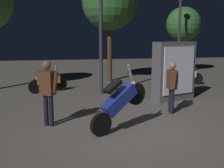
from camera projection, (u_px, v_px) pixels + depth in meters
name	position (u px, v px, depth m)	size (l,w,h in m)	color
ground_plane	(134.00, 133.00, 6.54)	(40.00, 40.00, 0.00)	#605951
motorcycle_blue_foreground	(119.00, 102.00, 6.54)	(1.51, 0.86, 1.63)	black
motorcycle_white_parked_left	(186.00, 75.00, 12.86)	(1.65, 0.48, 1.11)	black
motorcycle_orange_parked_right	(48.00, 82.00, 11.14)	(1.56, 0.77, 1.11)	black
person_rider_beside	(172.00, 83.00, 8.05)	(0.27, 0.66, 1.55)	black
person_bystander_far	(48.00, 87.00, 6.87)	(0.61, 0.44, 1.71)	black
streetlamp_near	(101.00, 11.00, 10.31)	(0.36, 0.36, 5.14)	#38383D
streetlamp_far	(180.00, 24.00, 14.96)	(0.36, 0.36, 4.53)	#38383D
tree_left_bg	(183.00, 25.00, 16.84)	(2.15, 2.15, 4.07)	#4C331E
tree_center_bg	(110.00, 3.00, 13.28)	(2.72, 2.72, 5.27)	#4C331E
kiosk_billboard	(174.00, 71.00, 9.72)	(1.68, 0.98, 2.10)	#595960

